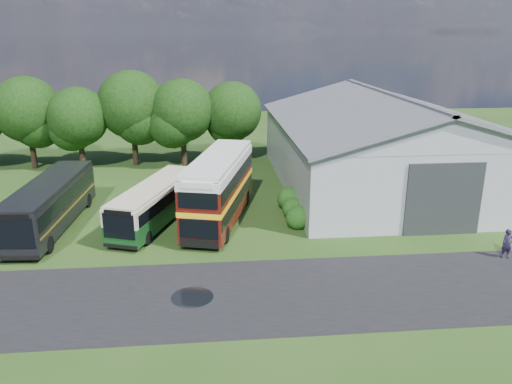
{
  "coord_description": "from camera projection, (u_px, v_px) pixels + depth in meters",
  "views": [
    {
      "loc": [
        -0.38,
        -26.09,
        13.09
      ],
      "look_at": [
        2.86,
        8.0,
        2.09
      ],
      "focal_mm": 35.0,
      "sensor_mm": 36.0,
      "label": 1
    }
  ],
  "objects": [
    {
      "name": "tree_right_b",
      "position": [
        232.0,
        111.0,
        50.6
      ],
      "size": [
        5.98,
        5.98,
        8.45
      ],
      "color": "black",
      "rests_on": "ground"
    },
    {
      "name": "puddle",
      "position": [
        192.0,
        297.0,
        25.79
      ],
      "size": [
        2.2,
        2.2,
        0.01
      ],
      "primitive_type": "cylinder",
      "color": "black",
      "rests_on": "ground"
    },
    {
      "name": "bus_green_single",
      "position": [
        155.0,
        203.0,
        35.38
      ],
      "size": [
        5.75,
        10.78,
        2.91
      ],
      "rotation": [
        0.0,
        0.0,
        -0.33
      ],
      "color": "black",
      "rests_on": "ground"
    },
    {
      "name": "storage_shed",
      "position": [
        384.0,
        138.0,
        43.99
      ],
      "size": [
        18.8,
        24.8,
        8.15
      ],
      "color": "gray",
      "rests_on": "ground"
    },
    {
      "name": "tree_right_a",
      "position": [
        182.0,
        111.0,
        49.32
      ],
      "size": [
        6.26,
        6.26,
        8.83
      ],
      "color": "black",
      "rests_on": "ground"
    },
    {
      "name": "shrub_front",
      "position": [
        298.0,
        228.0,
        34.96
      ],
      "size": [
        1.7,
        1.7,
        1.7
      ],
      "primitive_type": "sphere",
      "color": "#194714",
      "rests_on": "ground"
    },
    {
      "name": "shrub_back",
      "position": [
        289.0,
        209.0,
        38.75
      ],
      "size": [
        1.8,
        1.8,
        1.8
      ],
      "primitive_type": "sphere",
      "color": "#194714",
      "rests_on": "ground"
    },
    {
      "name": "visitor_a",
      "position": [
        507.0,
        244.0,
        29.99
      ],
      "size": [
        0.71,
        0.5,
        1.85
      ],
      "primitive_type": "imported",
      "rotation": [
        0.0,
        0.0,
        -0.08
      ],
      "color": "#1F1733",
      "rests_on": "ground"
    },
    {
      "name": "bus_dark_single",
      "position": [
        50.0,
        204.0,
        34.49
      ],
      "size": [
        3.49,
        12.22,
        3.33
      ],
      "rotation": [
        0.0,
        0.0,
        -0.06
      ],
      "color": "black",
      "rests_on": "ground"
    },
    {
      "name": "tree_left_a",
      "position": [
        27.0,
        110.0,
        48.57
      ],
      "size": [
        6.46,
        6.46,
        9.12
      ],
      "color": "black",
      "rests_on": "ground"
    },
    {
      "name": "tree_left_b",
      "position": [
        78.0,
        117.0,
        48.27
      ],
      "size": [
        5.78,
        5.78,
        8.16
      ],
      "color": "black",
      "rests_on": "ground"
    },
    {
      "name": "shrub_mid",
      "position": [
        293.0,
        218.0,
        36.85
      ],
      "size": [
        1.6,
        1.6,
        1.6
      ],
      "primitive_type": "sphere",
      "color": "#194714",
      "rests_on": "ground"
    },
    {
      "name": "ground",
      "position": [
        220.0,
        270.0,
        28.77
      ],
      "size": [
        120.0,
        120.0,
        0.0
      ],
      "primitive_type": "plane",
      "color": "#1D3A12",
      "rests_on": "ground"
    },
    {
      "name": "bus_maroon_double",
      "position": [
        219.0,
        189.0,
        35.56
      ],
      "size": [
        5.6,
        11.62,
        4.84
      ],
      "rotation": [
        0.0,
        0.0,
        -0.25
      ],
      "color": "black",
      "rests_on": "ground"
    },
    {
      "name": "tree_mid",
      "position": [
        132.0,
        105.0,
        49.66
      ],
      "size": [
        6.8,
        6.8,
        9.6
      ],
      "color": "black",
      "rests_on": "ground"
    },
    {
      "name": "asphalt_road",
      "position": [
        278.0,
        293.0,
        26.19
      ],
      "size": [
        60.0,
        8.0,
        0.02
      ],
      "primitive_type": "cube",
      "color": "black",
      "rests_on": "ground"
    }
  ]
}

